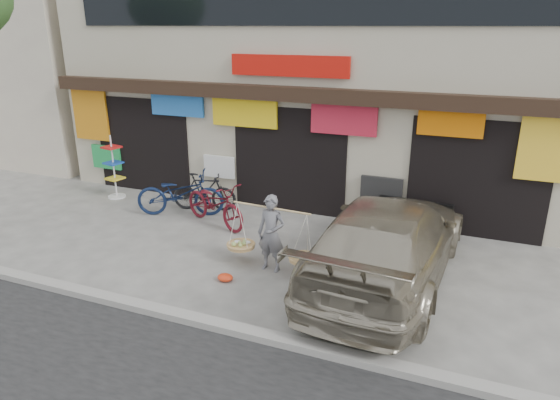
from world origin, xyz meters
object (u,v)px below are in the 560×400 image
at_px(suv, 388,241).
at_px(display_rack, 114,173).
at_px(street_vendor, 271,237).
at_px(bike_0, 180,193).
at_px(bike_1, 204,192).
at_px(bike_2, 215,203).

relative_size(suv, display_rack, 3.20).
xyz_separation_m(street_vendor, display_rack, (-5.80, 2.43, 0.01)).
height_order(bike_0, suv, suv).
distance_m(bike_0, bike_1, 0.67).
xyz_separation_m(bike_1, display_rack, (-2.85, -0.03, 0.21)).
xyz_separation_m(street_vendor, bike_0, (-3.33, 1.92, -0.13)).
relative_size(bike_0, display_rack, 1.24).
xyz_separation_m(street_vendor, suv, (2.19, 0.44, 0.10)).
bearing_deg(bike_2, display_rack, 101.27).
distance_m(suv, display_rack, 8.23).
bearing_deg(bike_0, street_vendor, -140.67).
height_order(bike_2, display_rack, display_rack).
bearing_deg(display_rack, suv, -14.01).
relative_size(street_vendor, bike_1, 1.16).
bearing_deg(display_rack, bike_0, -11.73).
height_order(street_vendor, display_rack, display_rack).
bearing_deg(street_vendor, bike_2, 146.19).
distance_m(street_vendor, bike_0, 3.84).
bearing_deg(street_vendor, bike_0, 153.66).
height_order(street_vendor, bike_0, street_vendor).
bearing_deg(bike_1, bike_2, -151.27).
bearing_deg(bike_1, suv, -126.69).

